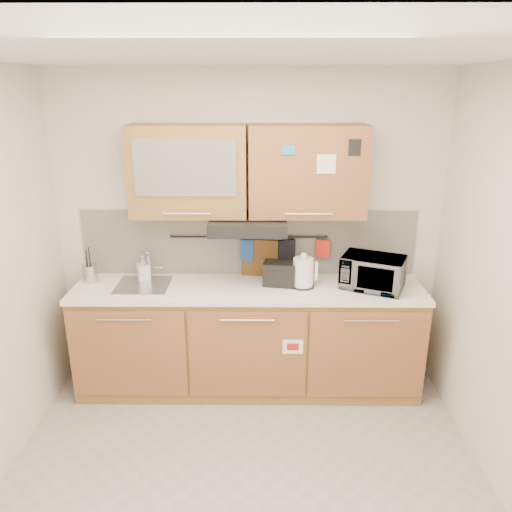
{
  "coord_description": "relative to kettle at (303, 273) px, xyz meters",
  "views": [
    {
      "loc": [
        0.1,
        -2.53,
        2.45
      ],
      "look_at": [
        0.06,
        1.05,
        1.23
      ],
      "focal_mm": 35.0,
      "sensor_mm": 36.0,
      "label": 1
    }
  ],
  "objects": [
    {
      "name": "upper_cabinets",
      "position": [
        -0.45,
        0.13,
        0.8
      ],
      "size": [
        1.82,
        0.37,
        0.7
      ],
      "color": "#AE833D",
      "rests_on": "wall_back"
    },
    {
      "name": "range_hood",
      "position": [
        -0.44,
        0.06,
        0.38
      ],
      "size": [
        0.6,
        0.46,
        0.1
      ],
      "primitive_type": "cube",
      "color": "black",
      "rests_on": "upper_cabinets"
    },
    {
      "name": "backsplash",
      "position": [
        -0.44,
        0.29,
        0.16
      ],
      "size": [
        2.8,
        0.02,
        0.56
      ],
      "primitive_type": "cube",
      "color": "silver",
      "rests_on": "countertop"
    },
    {
      "name": "base_cabinet",
      "position": [
        -0.44,
        -0.0,
        -0.63
      ],
      "size": [
        2.8,
        0.64,
        0.88
      ],
      "color": "#AE833D",
      "rests_on": "floor"
    },
    {
      "name": "kettle",
      "position": [
        0.0,
        0.0,
        0.0
      ],
      "size": [
        0.21,
        0.19,
        0.29
      ],
      "rotation": [
        0.0,
        0.0,
        0.11
      ],
      "color": "white",
      "rests_on": "countertop"
    },
    {
      "name": "pot_holder",
      "position": [
        0.18,
        0.24,
        0.13
      ],
      "size": [
        0.12,
        0.06,
        0.15
      ],
      "primitive_type": "cube",
      "rotation": [
        0.0,
        0.0,
        -0.36
      ],
      "color": "red",
      "rests_on": "utensil_rail"
    },
    {
      "name": "soap_bottle",
      "position": [
        -1.31,
        0.13,
        -0.01
      ],
      "size": [
        0.13,
        0.13,
        0.21
      ],
      "primitive_type": "imported",
      "rotation": [
        0.0,
        0.0,
        0.45
      ],
      "color": "#999999",
      "rests_on": "countertop"
    },
    {
      "name": "cutting_board",
      "position": [
        -0.35,
        0.24,
        0.01
      ],
      "size": [
        0.31,
        0.07,
        0.38
      ],
      "primitive_type": "cube",
      "rotation": [
        0.0,
        0.0,
        -0.15
      ],
      "color": "brown",
      "rests_on": "utensil_rail"
    },
    {
      "name": "wall_back",
      "position": [
        -0.44,
        0.31,
        0.26
      ],
      "size": [
        3.2,
        0.0,
        3.2
      ],
      "primitive_type": "plane",
      "rotation": [
        1.57,
        0.0,
        0.0
      ],
      "color": "silver",
      "rests_on": "ground"
    },
    {
      "name": "oven_mitt",
      "position": [
        -0.46,
        0.24,
        0.11
      ],
      "size": [
        0.11,
        0.03,
        0.18
      ],
      "primitive_type": "cube",
      "rotation": [
        0.0,
        0.0,
        -0.04
      ],
      "color": "#214799",
      "rests_on": "utensil_rail"
    },
    {
      "name": "utensil_crock",
      "position": [
        -1.74,
        0.09,
        -0.04
      ],
      "size": [
        0.12,
        0.12,
        0.29
      ],
      "rotation": [
        0.0,
        0.0,
        -0.02
      ],
      "color": "#B2B1B6",
      "rests_on": "countertop"
    },
    {
      "name": "utensil_rail",
      "position": [
        -0.44,
        0.26,
        0.22
      ],
      "size": [
        1.3,
        0.02,
        0.02
      ],
      "primitive_type": "cylinder",
      "rotation": [
        0.0,
        1.57,
        0.0
      ],
      "color": "black",
      "rests_on": "backsplash"
    },
    {
      "name": "countertop",
      "position": [
        -0.44,
        -0.0,
        -0.14
      ],
      "size": [
        2.82,
        0.62,
        0.04
      ],
      "primitive_type": "cube",
      "color": "white",
      "rests_on": "base_cabinet"
    },
    {
      "name": "microwave",
      "position": [
        0.55,
        -0.02,
        0.02
      ],
      "size": [
        0.56,
        0.48,
        0.26
      ],
      "primitive_type": "imported",
      "rotation": [
        0.0,
        0.0,
        -0.41
      ],
      "color": "#999999",
      "rests_on": "countertop"
    },
    {
      "name": "floor",
      "position": [
        -0.44,
        -1.19,
        -1.04
      ],
      "size": [
        3.2,
        3.2,
        0.0
      ],
      "primitive_type": "plane",
      "color": "#9E9993",
      "rests_on": "ground"
    },
    {
      "name": "toaster",
      "position": [
        -0.19,
        0.03,
        -0.02
      ],
      "size": [
        0.28,
        0.19,
        0.19
      ],
      "rotation": [
        0.0,
        0.0,
        -0.17
      ],
      "color": "black",
      "rests_on": "countertop"
    },
    {
      "name": "dark_pouch",
      "position": [
        -0.13,
        0.24,
        0.09
      ],
      "size": [
        0.15,
        0.09,
        0.23
      ],
      "primitive_type": "cube",
      "rotation": [
        0.0,
        0.0,
        0.36
      ],
      "color": "black",
      "rests_on": "utensil_rail"
    },
    {
      "name": "ceiling",
      "position": [
        -0.44,
        -1.19,
        1.56
      ],
      "size": [
        3.2,
        3.2,
        0.0
      ],
      "primitive_type": "plane",
      "rotation": [
        3.14,
        0.0,
        0.0
      ],
      "color": "white",
      "rests_on": "wall_back"
    },
    {
      "name": "sink",
      "position": [
        -1.29,
        0.01,
        -0.11
      ],
      "size": [
        0.42,
        0.4,
        0.26
      ],
      "color": "silver",
      "rests_on": "countertop"
    }
  ]
}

